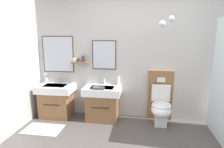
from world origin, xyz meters
name	(u,v)px	position (x,y,z in m)	size (l,w,h in m)	color
wall_back	(143,56)	(-0.02, 1.65, 1.27)	(4.63, 0.58, 2.54)	#B7B5B2
bath_mat	(43,129)	(-1.76, 0.78, 0.01)	(0.68, 0.44, 0.01)	#9E9993
vanity_sink_left	(57,100)	(-1.76, 1.38, 0.36)	(0.73, 0.50, 0.67)	brown
tap_on_left_sink	(59,79)	(-1.76, 1.57, 0.74)	(0.03, 0.13, 0.11)	silver
vanity_sink_right	(103,102)	(-0.78, 1.38, 0.36)	(0.73, 0.50, 0.67)	brown
tap_on_right_sink	(104,81)	(-0.78, 1.57, 0.74)	(0.03, 0.13, 0.11)	silver
toilet	(161,104)	(0.35, 1.39, 0.38)	(0.48, 0.62, 1.00)	brown
toothbrush_cup	(46,80)	(-2.04, 1.55, 0.73)	(0.07, 0.08, 0.21)	silver
soap_dispenser	(118,81)	(-0.49, 1.56, 0.76)	(0.06, 0.06, 0.20)	white
folded_hand_towel	(99,88)	(-0.82, 1.23, 0.70)	(0.22, 0.16, 0.04)	#47474C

